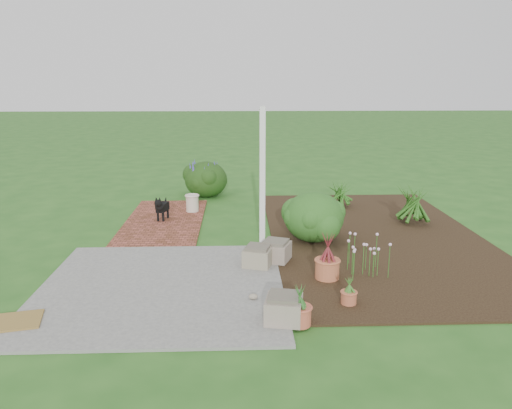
{
  "coord_description": "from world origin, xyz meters",
  "views": [
    {
      "loc": [
        -0.14,
        -8.51,
        2.94
      ],
      "look_at": [
        0.2,
        0.4,
        0.7
      ],
      "focal_mm": 35.0,
      "sensor_mm": 36.0,
      "label": 1
    }
  ],
  "objects_px": {
    "black_dog": "(162,207)",
    "evergreen_shrub": "(314,215)",
    "cream_ceramic_urn": "(192,203)",
    "stone_trough_near": "(284,309)"
  },
  "relations": [
    {
      "from": "cream_ceramic_urn",
      "to": "black_dog",
      "type": "bearing_deg",
      "value": -128.88
    },
    {
      "from": "stone_trough_near",
      "to": "cream_ceramic_urn",
      "type": "distance_m",
      "value": 5.57
    },
    {
      "from": "black_dog",
      "to": "cream_ceramic_urn",
      "type": "relative_size",
      "value": 1.52
    },
    {
      "from": "stone_trough_near",
      "to": "black_dog",
      "type": "relative_size",
      "value": 0.78
    },
    {
      "from": "stone_trough_near",
      "to": "cream_ceramic_urn",
      "type": "bearing_deg",
      "value": 106.51
    },
    {
      "from": "black_dog",
      "to": "evergreen_shrub",
      "type": "bearing_deg",
      "value": -12.19
    },
    {
      "from": "black_dog",
      "to": "evergreen_shrub",
      "type": "height_order",
      "value": "evergreen_shrub"
    },
    {
      "from": "cream_ceramic_urn",
      "to": "evergreen_shrub",
      "type": "height_order",
      "value": "evergreen_shrub"
    },
    {
      "from": "stone_trough_near",
      "to": "black_dog",
      "type": "xyz_separation_m",
      "value": [
        -2.16,
        4.62,
        0.15
      ]
    },
    {
      "from": "cream_ceramic_urn",
      "to": "stone_trough_near",
      "type": "bearing_deg",
      "value": -73.49
    }
  ]
}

